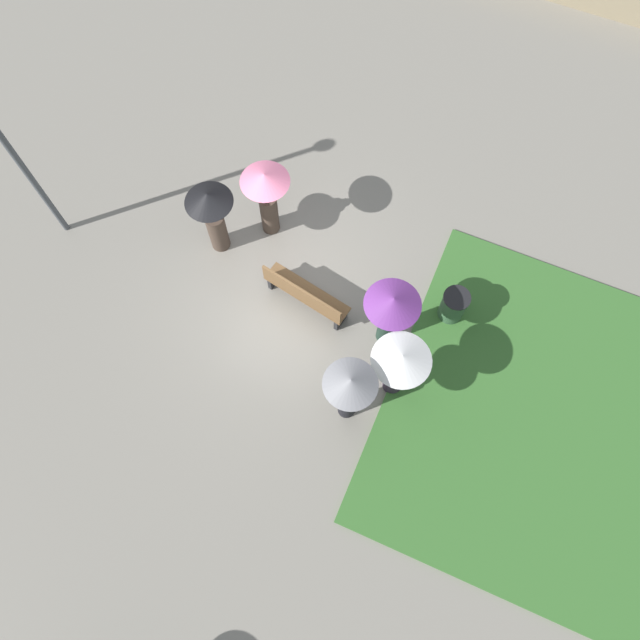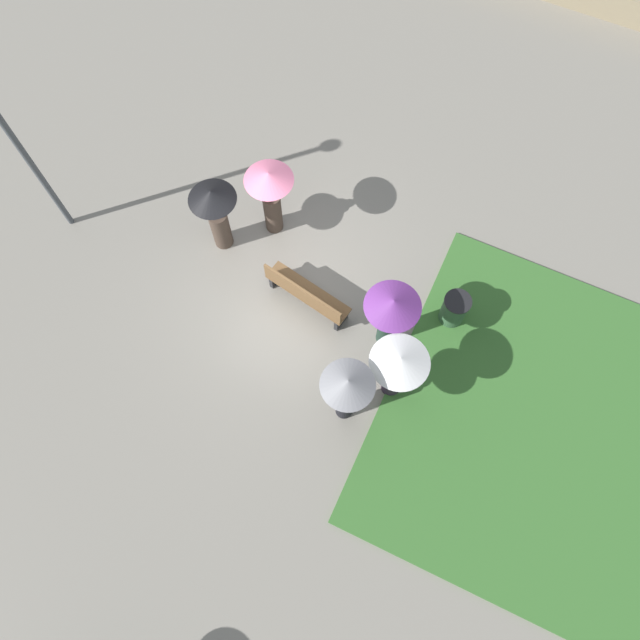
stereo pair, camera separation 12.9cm
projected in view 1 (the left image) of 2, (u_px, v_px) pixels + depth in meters
The scene contains 9 objects.
ground_plane at pixel (282, 293), 12.61m from camera, with size 90.00×90.00×0.00m, color gray.
park_bench at pixel (305, 295), 12.08m from camera, with size 1.83×0.74×0.90m.
lamp_post at pixel (4, 141), 10.56m from camera, with size 0.32×0.32×4.42m.
trash_bin at pixel (453, 306), 12.05m from camera, with size 0.53×0.53×0.82m.
crowd_person_pink at pixel (267, 194), 12.04m from camera, with size 0.96×0.96×1.88m.
crowd_person_purple at pixel (391, 310), 11.06m from camera, with size 1.03×1.03×1.77m.
crowd_person_grey at pixel (349, 390), 10.45m from camera, with size 0.93×0.93×1.91m.
crowd_person_black at pixel (212, 212), 11.92m from camera, with size 0.92×0.92×1.84m.
crowd_person_white at pixel (399, 366), 10.76m from camera, with size 1.05×1.05×1.71m.
Camera 1 is at (-2.82, 4.57, 11.45)m, focal length 35.00 mm.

